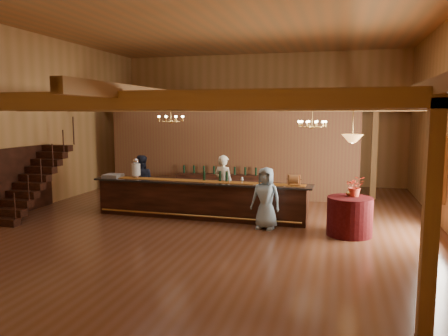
% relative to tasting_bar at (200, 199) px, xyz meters
% --- Properties ---
extents(floor, '(14.00, 14.00, 0.00)m').
position_rel_tasting_bar_xyz_m(floor, '(0.53, -0.18, -0.54)').
color(floor, brown).
rests_on(floor, ground).
extents(ceiling, '(14.00, 14.00, 0.00)m').
position_rel_tasting_bar_xyz_m(ceiling, '(0.53, -0.18, 4.96)').
color(ceiling, '#A66835').
rests_on(ceiling, wall_back).
extents(wall_back, '(12.00, 0.10, 5.50)m').
position_rel_tasting_bar_xyz_m(wall_back, '(0.53, 6.82, 2.21)').
color(wall_back, '#AB7A45').
rests_on(wall_back, floor).
extents(wall_front, '(12.00, 0.10, 5.50)m').
position_rel_tasting_bar_xyz_m(wall_front, '(0.53, -7.18, 2.21)').
color(wall_front, '#AB7A45').
rests_on(wall_front, floor).
extents(wall_left, '(0.10, 14.00, 5.50)m').
position_rel_tasting_bar_xyz_m(wall_left, '(-5.47, -0.18, 2.21)').
color(wall_left, '#AB7A45').
rests_on(wall_left, floor).
extents(beam_grid, '(11.90, 13.90, 0.39)m').
position_rel_tasting_bar_xyz_m(beam_grid, '(0.53, 0.33, 2.70)').
color(beam_grid, olive).
rests_on(beam_grid, wall_left).
extents(support_posts, '(9.20, 10.20, 3.20)m').
position_rel_tasting_bar_xyz_m(support_posts, '(0.53, -0.68, 1.06)').
color(support_posts, olive).
rests_on(support_posts, floor).
extents(partition_wall, '(9.00, 0.18, 3.10)m').
position_rel_tasting_bar_xyz_m(partition_wall, '(0.03, 3.32, 1.01)').
color(partition_wall, brown).
rests_on(partition_wall, floor).
extents(window_right_back, '(0.12, 1.05, 1.75)m').
position_rel_tasting_bar_xyz_m(window_right_back, '(6.48, 0.82, 1.01)').
color(window_right_back, white).
rests_on(window_right_back, wall_right).
extents(staircase, '(1.00, 2.80, 2.00)m').
position_rel_tasting_bar_xyz_m(staircase, '(-4.92, -0.92, 0.46)').
color(staircase, '#411C11').
rests_on(staircase, floor).
extents(backroom_boxes, '(4.10, 0.60, 1.10)m').
position_rel_tasting_bar_xyz_m(backroom_boxes, '(0.24, 5.32, -0.02)').
color(backroom_boxes, '#411C11').
rests_on(backroom_boxes, floor).
extents(tasting_bar, '(6.44, 0.98, 1.08)m').
position_rel_tasting_bar_xyz_m(tasting_bar, '(0.00, 0.00, 0.00)').
color(tasting_bar, '#411C11').
rests_on(tasting_bar, floor).
extents(beverage_dispenser, '(0.26, 0.26, 0.60)m').
position_rel_tasting_bar_xyz_m(beverage_dispenser, '(-2.04, 0.10, 0.81)').
color(beverage_dispenser, silver).
rests_on(beverage_dispenser, tasting_bar).
extents(glass_rack_tray, '(0.50, 0.50, 0.10)m').
position_rel_tasting_bar_xyz_m(glass_rack_tray, '(-2.77, 0.02, 0.58)').
color(glass_rack_tray, gray).
rests_on(glass_rack_tray, tasting_bar).
extents(raffle_drum, '(0.34, 0.24, 0.30)m').
position_rel_tasting_bar_xyz_m(raffle_drum, '(2.69, -0.12, 0.70)').
color(raffle_drum, '#99572B').
rests_on(raffle_drum, tasting_bar).
extents(bar_bottle_0, '(0.07, 0.07, 0.30)m').
position_rel_tasting_bar_xyz_m(bar_bottle_0, '(0.09, 0.12, 0.68)').
color(bar_bottle_0, black).
rests_on(bar_bottle_0, tasting_bar).
extents(bar_bottle_1, '(0.07, 0.07, 0.30)m').
position_rel_tasting_bar_xyz_m(bar_bottle_1, '(0.57, 0.11, 0.68)').
color(bar_bottle_1, black).
rests_on(bar_bottle_1, tasting_bar).
extents(bar_bottle_2, '(0.07, 0.07, 0.30)m').
position_rel_tasting_bar_xyz_m(bar_bottle_2, '(0.77, 0.10, 0.68)').
color(bar_bottle_2, black).
rests_on(bar_bottle_2, tasting_bar).
extents(backbar_shelf, '(3.09, 0.89, 0.86)m').
position_rel_tasting_bar_xyz_m(backbar_shelf, '(-0.26, 3.04, -0.12)').
color(backbar_shelf, '#411C11').
rests_on(backbar_shelf, floor).
extents(round_table, '(1.11, 1.11, 0.96)m').
position_rel_tasting_bar_xyz_m(round_table, '(4.14, -0.78, -0.07)').
color(round_table, '#410A0D').
rests_on(round_table, floor).
extents(chandelier_left, '(0.80, 0.80, 0.50)m').
position_rel_tasting_bar_xyz_m(chandelier_left, '(-1.07, 0.54, 2.31)').
color(chandelier_left, gold).
rests_on(chandelier_left, beam_grid).
extents(chandelier_right, '(0.80, 0.80, 0.64)m').
position_rel_tasting_bar_xyz_m(chandelier_right, '(3.06, 1.08, 2.17)').
color(chandelier_right, gold).
rests_on(chandelier_right, beam_grid).
extents(pendant_lamp, '(0.52, 0.52, 0.90)m').
position_rel_tasting_bar_xyz_m(pendant_lamp, '(4.14, -0.78, 1.86)').
color(pendant_lamp, gold).
rests_on(pendant_lamp, beam_grid).
extents(bartender, '(0.75, 0.62, 1.77)m').
position_rel_tasting_bar_xyz_m(bartender, '(0.50, 0.80, 0.34)').
color(bartender, white).
rests_on(bartender, floor).
extents(staff_second, '(1.02, 0.94, 1.70)m').
position_rel_tasting_bar_xyz_m(staff_second, '(-2.18, 0.70, 0.31)').
color(staff_second, black).
rests_on(staff_second, floor).
extents(guest, '(0.88, 0.67, 1.62)m').
position_rel_tasting_bar_xyz_m(guest, '(2.03, -0.69, 0.27)').
color(guest, '#8BACC1').
rests_on(guest, floor).
extents(floor_plant, '(0.66, 0.55, 1.11)m').
position_rel_tasting_bar_xyz_m(floor_plant, '(2.82, 3.53, 0.01)').
color(floor_plant, '#1E6520').
rests_on(floor_plant, floor).
extents(table_flowers, '(0.52, 0.46, 0.52)m').
position_rel_tasting_bar_xyz_m(table_flowers, '(4.25, -0.66, 0.67)').
color(table_flowers, red).
rests_on(table_flowers, round_table).
extents(table_vase, '(0.17, 0.17, 0.31)m').
position_rel_tasting_bar_xyz_m(table_vase, '(4.13, -0.65, 0.57)').
color(table_vase, gold).
rests_on(table_vase, round_table).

